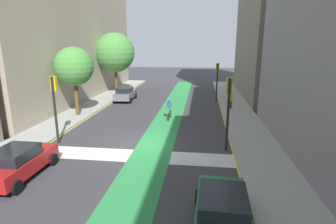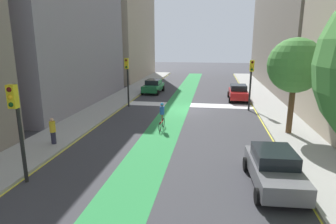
# 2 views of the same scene
# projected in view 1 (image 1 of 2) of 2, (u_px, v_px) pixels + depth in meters

# --- Properties ---
(ground_plane) EXTENTS (120.00, 120.00, 0.00)m
(ground_plane) POSITION_uv_depth(u_px,v_px,m) (140.00, 143.00, 17.62)
(ground_plane) COLOR #38383D
(bike_lane_paint) EXTENTS (2.40, 60.00, 0.01)m
(bike_lane_paint) POSITION_uv_depth(u_px,v_px,m) (156.00, 144.00, 17.49)
(bike_lane_paint) COLOR #2D8C47
(bike_lane_paint) RESTS_ON ground_plane
(crosswalk_band) EXTENTS (12.00, 1.80, 0.01)m
(crosswalk_band) POSITION_uv_depth(u_px,v_px,m) (132.00, 156.00, 15.70)
(crosswalk_band) COLOR silver
(crosswalk_band) RESTS_ON ground_plane
(sidewalk_left) EXTENTS (3.00, 60.00, 0.15)m
(sidewalk_left) POSITION_uv_depth(u_px,v_px,m) (34.00, 138.00, 18.52)
(sidewalk_left) COLOR #9E9E99
(sidewalk_left) RESTS_ON ground_plane
(curb_stripe_left) EXTENTS (0.16, 60.00, 0.01)m
(curb_stripe_left) POSITION_uv_depth(u_px,v_px,m) (55.00, 139.00, 18.35)
(curb_stripe_left) COLOR yellow
(curb_stripe_left) RESTS_ON ground_plane
(sidewalk_right) EXTENTS (3.00, 60.00, 0.15)m
(sidewalk_right) POSITION_uv_depth(u_px,v_px,m) (257.00, 148.00, 16.69)
(sidewalk_right) COLOR #9E9E99
(sidewalk_right) RESTS_ON ground_plane
(curb_stripe_right) EXTENTS (0.16, 60.00, 0.01)m
(curb_stripe_right) POSITION_uv_depth(u_px,v_px,m) (232.00, 148.00, 16.89)
(curb_stripe_right) COLOR yellow
(curb_stripe_right) RESTS_ON ground_plane
(traffic_signal_near_right) EXTENTS (0.35, 0.52, 4.49)m
(traffic_signal_near_right) POSITION_uv_depth(u_px,v_px,m) (229.00, 100.00, 15.84)
(traffic_signal_near_right) COLOR black
(traffic_signal_near_right) RESTS_ON ground_plane
(traffic_signal_near_left) EXTENTS (0.35, 0.52, 4.41)m
(traffic_signal_near_left) POSITION_uv_depth(u_px,v_px,m) (55.00, 97.00, 17.07)
(traffic_signal_near_left) COLOR black
(traffic_signal_near_left) RESTS_ON ground_plane
(traffic_signal_far_right) EXTENTS (0.35, 0.52, 4.29)m
(traffic_signal_far_right) POSITION_uv_depth(u_px,v_px,m) (217.00, 75.00, 30.39)
(traffic_signal_far_right) COLOR black
(traffic_signal_far_right) RESTS_ON ground_plane
(car_green_right_near) EXTENTS (2.17, 4.27, 1.57)m
(car_green_right_near) POSITION_uv_depth(u_px,v_px,m) (222.00, 212.00, 9.12)
(car_green_right_near) COLOR #196033
(car_green_right_near) RESTS_ON ground_plane
(car_grey_left_far) EXTENTS (2.18, 4.28, 1.57)m
(car_grey_left_far) POSITION_uv_depth(u_px,v_px,m) (125.00, 94.00, 30.88)
(car_grey_left_far) COLOR slate
(car_grey_left_far) RESTS_ON ground_plane
(car_red_left_near) EXTENTS (2.03, 4.20, 1.57)m
(car_red_left_near) POSITION_uv_depth(u_px,v_px,m) (18.00, 162.00, 12.95)
(car_red_left_near) COLOR #A51919
(car_red_left_near) RESTS_ON ground_plane
(cyclist_in_lane) EXTENTS (0.32, 1.73, 1.86)m
(cyclist_in_lane) POSITION_uv_depth(u_px,v_px,m) (169.00, 108.00, 23.08)
(cyclist_in_lane) COLOR black
(cyclist_in_lane) RESTS_ON ground_plane
(pedestrian_sidewalk_right_a) EXTENTS (0.34, 0.34, 1.55)m
(pedestrian_sidewalk_right_a) POSITION_uv_depth(u_px,v_px,m) (231.00, 100.00, 26.55)
(pedestrian_sidewalk_right_a) COLOR #262638
(pedestrian_sidewalk_right_a) RESTS_ON sidewalk_right
(street_tree_near) EXTENTS (3.39, 3.39, 6.05)m
(street_tree_near) POSITION_uv_depth(u_px,v_px,m) (74.00, 67.00, 23.24)
(street_tree_near) COLOR brown
(street_tree_near) RESTS_ON sidewalk_left
(street_tree_far) EXTENTS (4.97, 4.97, 7.69)m
(street_tree_far) POSITION_uv_depth(u_px,v_px,m) (115.00, 53.00, 33.89)
(street_tree_far) COLOR brown
(street_tree_far) RESTS_ON sidewalk_left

